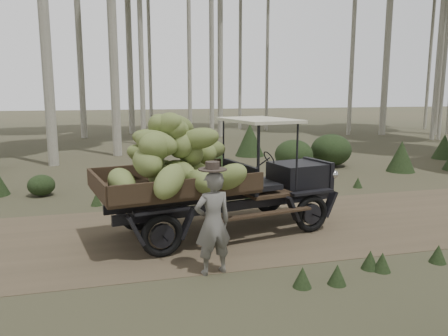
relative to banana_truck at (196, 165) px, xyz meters
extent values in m
plane|color=#473D2B|center=(2.87, 0.25, -1.38)|extent=(120.00, 120.00, 0.00)
cube|color=brown|center=(2.87, 0.25, -1.38)|extent=(70.00, 4.00, 0.01)
cube|color=black|center=(2.25, 0.52, -0.41)|extent=(1.13, 1.09, 0.53)
cube|color=black|center=(2.78, 0.62, -0.41)|extent=(0.28, 0.97, 0.60)
cube|color=black|center=(0.92, 0.26, -0.32)|extent=(0.34, 1.35, 0.53)
cube|color=#38281C|center=(-0.42, 0.00, -0.41)|extent=(3.00, 2.24, 0.08)
cube|color=#38281C|center=(-0.58, 0.86, -0.24)|extent=(2.68, 0.58, 0.31)
cube|color=#38281C|center=(-0.25, -0.86, -0.24)|extent=(2.68, 0.58, 0.31)
cube|color=#38281C|center=(-1.75, -0.26, -0.24)|extent=(0.39, 1.73, 0.31)
cube|color=beige|center=(1.33, 0.34, 0.77)|extent=(1.41, 1.83, 0.06)
cube|color=black|center=(0.51, 0.56, -0.78)|extent=(4.40, 0.95, 0.17)
cube|color=black|center=(0.66, -0.17, -0.78)|extent=(4.40, 0.95, 0.17)
torus|color=black|center=(1.91, 1.25, -1.01)|extent=(0.75, 0.27, 0.74)
torus|color=black|center=(2.21, -0.28, -1.01)|extent=(0.75, 0.27, 0.74)
torus|color=black|center=(-1.04, 0.67, -1.01)|extent=(0.75, 0.27, 0.74)
torus|color=black|center=(-0.74, -0.85, -1.01)|extent=(0.75, 0.27, 0.74)
sphere|color=beige|center=(2.77, 1.07, -0.36)|extent=(0.17, 0.17, 0.17)
sphere|color=beige|center=(2.94, 0.21, -0.36)|extent=(0.17, 0.17, 0.17)
ellipsoid|color=olive|center=(-0.61, -0.26, -0.15)|extent=(0.55, 0.73, 0.48)
ellipsoid|color=olive|center=(0.23, 0.40, 0.17)|extent=(0.70, 0.79, 0.53)
ellipsoid|color=olive|center=(-0.77, -0.42, 0.41)|extent=(0.85, 0.84, 0.56)
ellipsoid|color=olive|center=(-0.42, -0.11, 0.64)|extent=(0.61, 0.82, 0.60)
ellipsoid|color=olive|center=(-0.03, 0.10, -0.11)|extent=(0.81, 0.83, 0.55)
ellipsoid|color=olive|center=(-0.92, 0.38, 0.17)|extent=(0.79, 0.52, 0.55)
ellipsoid|color=olive|center=(0.01, -0.24, 0.51)|extent=(0.88, 0.71, 0.50)
ellipsoid|color=olive|center=(-0.56, 0.02, 0.65)|extent=(0.73, 0.81, 0.54)
ellipsoid|color=olive|center=(0.16, 0.75, -0.20)|extent=(0.80, 0.67, 0.48)
ellipsoid|color=olive|center=(0.35, 0.44, 0.21)|extent=(0.88, 0.69, 0.42)
ellipsoid|color=olive|center=(-0.71, 0.29, 0.47)|extent=(0.88, 0.43, 0.46)
ellipsoid|color=olive|center=(-0.31, 0.08, 0.64)|extent=(0.40, 0.67, 0.38)
ellipsoid|color=olive|center=(-1.34, -0.38, -0.19)|extent=(0.65, 0.95, 0.60)
ellipsoid|color=olive|center=(-0.91, -0.47, 0.16)|extent=(0.69, 0.87, 0.68)
ellipsoid|color=olive|center=(-0.30, -0.13, 0.40)|extent=(0.58, 0.74, 0.61)
ellipsoid|color=olive|center=(-0.30, 0.10, 0.72)|extent=(0.91, 0.85, 0.57)
ellipsoid|color=olive|center=(-0.05, -0.72, -0.17)|extent=(0.67, 0.90, 0.41)
ellipsoid|color=olive|center=(-0.07, 0.07, 0.19)|extent=(0.53, 0.82, 0.53)
ellipsoid|color=olive|center=(-0.74, -0.34, 0.46)|extent=(0.93, 0.72, 0.59)
ellipsoid|color=olive|center=(-0.52, -0.10, 0.73)|extent=(0.72, 0.93, 0.65)
ellipsoid|color=olive|center=(-0.59, 0.26, -0.19)|extent=(0.83, 0.92, 0.64)
ellipsoid|color=olive|center=(-0.86, -0.14, 0.10)|extent=(0.88, 0.81, 0.62)
ellipsoid|color=olive|center=(-0.77, -0.25, 0.40)|extent=(0.78, 0.86, 0.51)
ellipsoid|color=olive|center=(-0.65, -0.01, 0.72)|extent=(0.55, 0.78, 0.59)
ellipsoid|color=olive|center=(-0.36, -0.21, -0.11)|extent=(0.83, 0.94, 0.48)
ellipsoid|color=olive|center=(-0.62, -0.98, -0.08)|extent=(0.86, 0.93, 0.73)
ellipsoid|color=olive|center=(0.43, -0.78, -0.10)|extent=(0.85, 0.84, 0.68)
imported|color=#625F59|center=(-0.08, -1.70, -0.60)|extent=(0.63, 0.47, 1.57)
cylinder|color=#382E27|center=(-0.08, -1.70, 0.21)|extent=(0.49, 0.49, 0.02)
cylinder|color=#382E27|center=(-0.08, -1.70, 0.26)|extent=(0.24, 0.24, 0.13)
cylinder|color=#B2AD9E|center=(5.02, 17.92, 6.31)|extent=(0.31, 0.31, 15.40)
cylinder|color=#B2AD9E|center=(16.30, 13.24, 5.91)|extent=(0.25, 0.25, 14.58)
cylinder|color=#B2AD9E|center=(20.68, 19.23, 6.43)|extent=(0.23, 0.23, 15.62)
cylinder|color=#B2AD9E|center=(1.01, 19.32, 6.30)|extent=(0.21, 0.21, 15.38)
cylinder|color=#B2AD9E|center=(7.76, 22.93, 6.98)|extent=(0.23, 0.23, 16.73)
ellipsoid|color=#233319|center=(6.30, 6.53, -0.79)|extent=(1.46, 1.46, 1.17)
ellipsoid|color=#233319|center=(4.64, 6.09, -0.84)|extent=(1.32, 1.32, 1.06)
cone|color=#233319|center=(1.53, 5.21, -1.10)|extent=(0.51, 0.51, 0.57)
cone|color=#233319|center=(11.61, 6.97, -0.88)|extent=(0.90, 0.90, 1.00)
ellipsoid|color=#233319|center=(-3.30, 4.27, -1.10)|extent=(0.70, 0.70, 0.56)
cone|color=#233319|center=(4.24, 9.77, -0.70)|extent=(1.24, 1.24, 1.37)
cone|color=#233319|center=(2.12, 7.11, -0.87)|extent=(0.92, 0.92, 1.02)
cone|color=#233319|center=(8.08, 4.92, -0.85)|extent=(0.95, 0.95, 1.06)
cone|color=#233319|center=(3.63, 3.08, -1.23)|extent=(0.27, 0.27, 0.30)
cone|color=#233319|center=(2.84, 2.98, -1.23)|extent=(0.27, 0.27, 0.30)
cone|color=#233319|center=(2.17, 2.80, -1.23)|extent=(0.27, 0.27, 0.30)
cone|color=#233319|center=(-1.89, 2.87, -1.23)|extent=(0.27, 0.27, 0.30)
cone|color=#233319|center=(3.50, -2.22, -1.23)|extent=(0.27, 0.27, 0.30)
cone|color=#233319|center=(5.28, 3.04, -1.23)|extent=(0.27, 0.27, 0.30)
cone|color=#233319|center=(1.53, -2.53, -1.23)|extent=(0.27, 0.27, 0.30)
cone|color=#233319|center=(1.02, -2.48, -1.23)|extent=(0.27, 0.27, 0.30)
cone|color=#233319|center=(1.90, 2.58, -1.23)|extent=(0.27, 0.27, 0.30)
cone|color=#233319|center=(2.43, -2.29, -1.23)|extent=(0.27, 0.27, 0.30)
cone|color=#233319|center=(2.29, -2.17, -1.23)|extent=(0.27, 0.27, 0.30)
camera|label=1|loc=(-1.51, -7.76, 1.32)|focal=35.00mm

